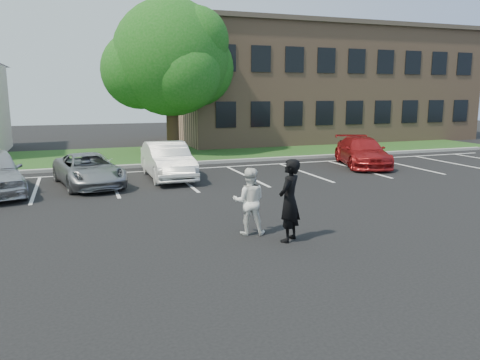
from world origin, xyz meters
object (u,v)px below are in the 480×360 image
(man_white_shirt, at_px, (249,201))
(car_red_compact, at_px, (362,152))
(tree, at_px, (172,61))
(car_white_sedan, at_px, (168,161))
(man_black_suit, at_px, (289,200))
(car_silver_minivan, at_px, (89,170))
(office_building, at_px, (319,84))

(man_white_shirt, relative_size, car_red_compact, 0.36)
(tree, height_order, car_white_sedan, tree)
(car_white_sedan, bearing_deg, tree, 75.99)
(man_black_suit, distance_m, car_red_compact, 12.73)
(car_silver_minivan, height_order, car_red_compact, car_red_compact)
(office_building, distance_m, tree, 13.69)
(man_black_suit, relative_size, car_silver_minivan, 0.45)
(man_black_suit, height_order, man_white_shirt, man_black_suit)
(car_white_sedan, distance_m, car_red_compact, 9.64)
(man_black_suit, bearing_deg, office_building, -162.03)
(car_silver_minivan, xyz_separation_m, car_red_compact, (12.82, 0.67, 0.07))
(office_building, xyz_separation_m, car_white_sedan, (-14.49, -13.35, -3.40))
(man_black_suit, bearing_deg, car_red_compact, -173.42)
(car_silver_minivan, relative_size, car_red_compact, 0.94)
(man_black_suit, bearing_deg, car_silver_minivan, -105.45)
(office_building, bearing_deg, car_red_compact, -110.17)
(car_white_sedan, bearing_deg, car_silver_minivan, -170.67)
(car_white_sedan, height_order, car_red_compact, car_white_sedan)
(tree, xyz_separation_m, man_white_shirt, (-1.52, -16.50, -4.49))
(tree, distance_m, man_black_suit, 17.91)
(man_white_shirt, relative_size, car_silver_minivan, 0.38)
(car_silver_minivan, bearing_deg, tree, 48.18)
(office_building, distance_m, car_white_sedan, 20.00)
(car_silver_minivan, bearing_deg, man_white_shirt, -76.42)
(tree, bearing_deg, office_building, 23.11)
(man_black_suit, xyz_separation_m, car_white_sedan, (-1.14, 9.36, -0.26))
(car_red_compact, bearing_deg, car_silver_minivan, -158.46)
(man_black_suit, relative_size, car_white_sedan, 0.44)
(man_white_shirt, distance_m, car_silver_minivan, 8.74)
(tree, distance_m, car_red_compact, 11.95)
(man_white_shirt, xyz_separation_m, car_silver_minivan, (-3.61, 7.96, -0.24))
(tree, relative_size, man_white_shirt, 5.13)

